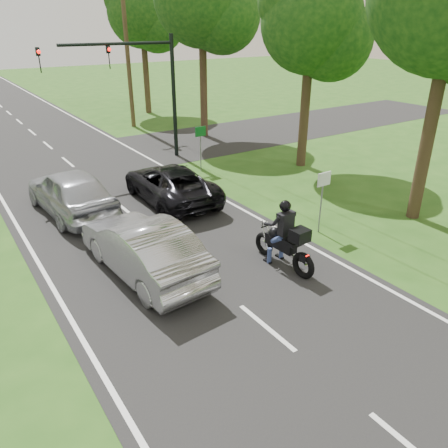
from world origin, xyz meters
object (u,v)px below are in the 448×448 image
(utility_pole_far, at_px, (127,46))
(sign_green, at_px, (200,138))
(silver_suv, at_px, (71,191))
(sign_white, at_px, (323,188))
(traffic_signal, at_px, (138,77))
(dark_suv, at_px, (170,184))
(motorcycle_rider, at_px, (286,241))
(silver_sedan, at_px, (143,248))

(utility_pole_far, height_order, sign_green, utility_pole_far)
(silver_suv, distance_m, sign_white, 9.00)
(silver_suv, height_order, traffic_signal, traffic_signal)
(dark_suv, relative_size, sign_green, 2.40)
(traffic_signal, distance_m, sign_green, 4.24)
(traffic_signal, relative_size, utility_pole_far, 0.64)
(motorcycle_rider, xyz_separation_m, silver_suv, (-3.93, 7.34, 0.06))
(motorcycle_rider, relative_size, traffic_signal, 0.37)
(dark_suv, bearing_deg, motorcycle_rider, 95.34)
(silver_sedan, relative_size, sign_green, 2.29)
(dark_suv, xyz_separation_m, utility_pole_far, (4.31, 13.65, 4.36))
(utility_pole_far, bearing_deg, silver_sedan, -112.44)
(silver_sedan, xyz_separation_m, sign_white, (6.01, -0.84, 0.78))
(motorcycle_rider, relative_size, silver_sedan, 0.49)
(dark_suv, height_order, traffic_signal, traffic_signal)
(silver_sedan, xyz_separation_m, silver_suv, (-0.40, 5.44, 0.05))
(sign_white, bearing_deg, traffic_signal, 97.05)
(motorcycle_rider, distance_m, sign_green, 9.48)
(traffic_signal, bearing_deg, utility_pole_far, 70.32)
(motorcycle_rider, distance_m, dark_suv, 6.44)
(silver_sedan, bearing_deg, silver_suv, -90.09)
(silver_sedan, bearing_deg, dark_suv, -129.50)
(silver_sedan, bearing_deg, utility_pole_far, -116.69)
(motorcycle_rider, xyz_separation_m, sign_white, (2.48, 1.06, 0.79))
(silver_suv, height_order, sign_green, sign_green)
(motorcycle_rider, relative_size, sign_green, 1.13)
(silver_sedan, height_order, silver_suv, silver_suv)
(motorcycle_rider, relative_size, utility_pole_far, 0.24)
(silver_sedan, relative_size, traffic_signal, 0.76)
(dark_suv, bearing_deg, silver_suv, -11.80)
(silver_sedan, bearing_deg, sign_white, 167.80)
(sign_green, bearing_deg, silver_sedan, -130.93)
(traffic_signal, height_order, sign_green, traffic_signal)
(motorcycle_rider, bearing_deg, traffic_signal, 82.21)
(silver_suv, height_order, utility_pole_far, utility_pole_far)
(dark_suv, relative_size, sign_white, 2.40)
(dark_suv, distance_m, utility_pole_far, 14.96)
(traffic_signal, distance_m, utility_pole_far, 8.55)
(sign_white, bearing_deg, motorcycle_rider, -156.86)
(traffic_signal, bearing_deg, dark_suv, -104.34)
(dark_suv, relative_size, traffic_signal, 0.80)
(motorcycle_rider, distance_m, utility_pole_far, 20.91)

